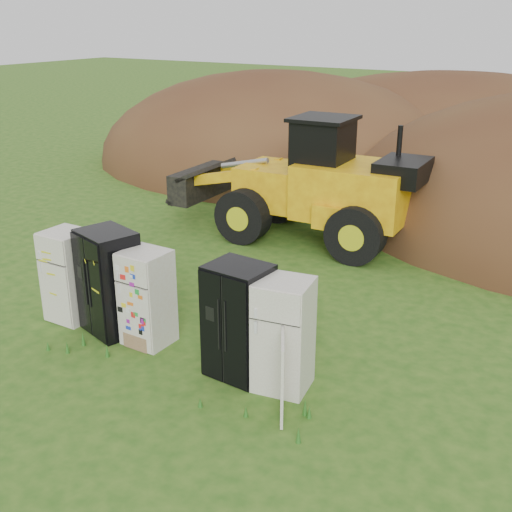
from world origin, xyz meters
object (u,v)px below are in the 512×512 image
(fridge_sticker, at_px, (147,298))
(wheel_loader, at_px, (293,177))
(fridge_black_side, at_px, (110,282))
(fridge_black_right, at_px, (239,321))
(fridge_leftmost, at_px, (69,276))
(fridge_open_door, at_px, (283,335))

(fridge_sticker, distance_m, wheel_loader, 6.73)
(fridge_black_side, xyz_separation_m, fridge_black_right, (2.90, -0.05, -0.02))
(fridge_sticker, bearing_deg, fridge_black_side, -178.96)
(fridge_leftmost, relative_size, fridge_open_door, 0.97)
(fridge_black_right, bearing_deg, fridge_leftmost, -176.65)
(fridge_leftmost, xyz_separation_m, fridge_black_side, (1.05, 0.02, 0.09))
(fridge_leftmost, relative_size, fridge_black_right, 0.93)
(fridge_black_right, xyz_separation_m, wheel_loader, (-2.66, 6.71, 0.66))
(fridge_open_door, relative_size, wheel_loader, 0.27)
(fridge_leftmost, xyz_separation_m, fridge_sticker, (1.95, 0.03, -0.02))
(fridge_black_right, xyz_separation_m, fridge_open_door, (0.82, 0.03, -0.04))
(fridge_black_side, bearing_deg, fridge_black_right, 15.77)
(fridge_open_door, distance_m, wheel_loader, 7.58)
(fridge_leftmost, relative_size, fridge_black_side, 0.91)
(fridge_sticker, height_order, fridge_black_right, fridge_black_right)
(fridge_black_side, distance_m, fridge_open_door, 3.73)
(fridge_sticker, relative_size, fridge_open_door, 0.95)
(wheel_loader, bearing_deg, fridge_black_side, -94.89)
(fridge_leftmost, distance_m, wheel_loader, 6.85)
(fridge_leftmost, xyz_separation_m, wheel_loader, (1.29, 6.69, 0.73))
(fridge_leftmost, height_order, fridge_black_right, fridge_black_right)
(fridge_black_right, bearing_deg, fridge_open_door, 5.52)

